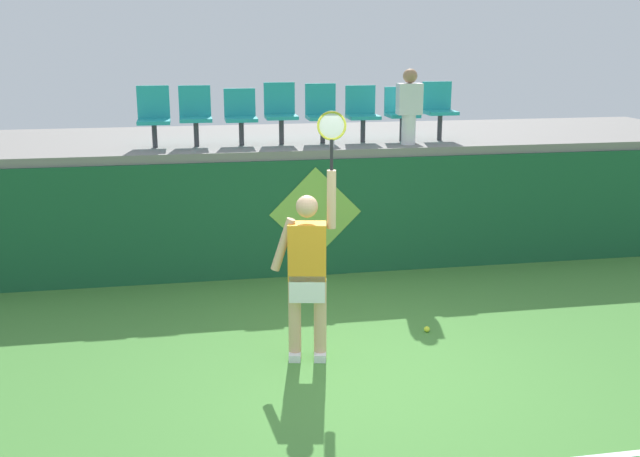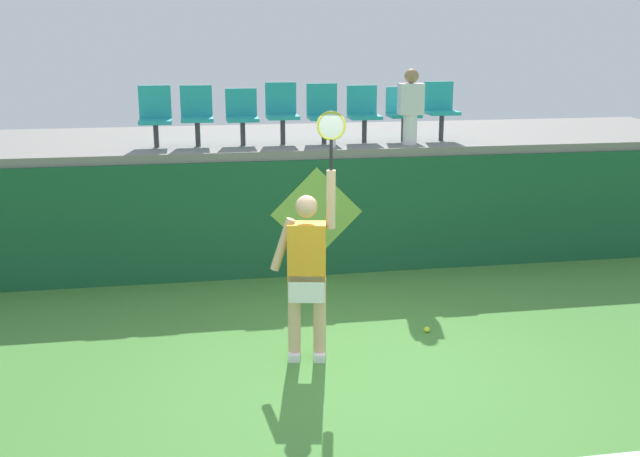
# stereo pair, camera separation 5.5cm
# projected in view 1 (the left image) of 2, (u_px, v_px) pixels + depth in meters

# --- Properties ---
(ground_plane) EXTENTS (40.00, 40.00, 0.00)m
(ground_plane) POSITION_uv_depth(u_px,v_px,m) (365.00, 376.00, 7.21)
(ground_plane) COLOR #478438
(court_back_wall) EXTENTS (13.17, 0.20, 1.62)m
(court_back_wall) POSITION_uv_depth(u_px,v_px,m) (310.00, 217.00, 10.11)
(court_back_wall) COLOR #195633
(court_back_wall) RESTS_ON ground_plane
(spectator_platform) EXTENTS (13.17, 3.10, 0.12)m
(spectator_platform) POSITION_uv_depth(u_px,v_px,m) (293.00, 139.00, 11.32)
(spectator_platform) COLOR gray
(spectator_platform) RESTS_ON court_back_wall
(tennis_player) EXTENTS (0.75, 0.33, 2.54)m
(tennis_player) POSITION_uv_depth(u_px,v_px,m) (308.00, 269.00, 7.37)
(tennis_player) COLOR white
(tennis_player) RESTS_ON ground_plane
(tennis_ball) EXTENTS (0.07, 0.07, 0.07)m
(tennis_ball) POSITION_uv_depth(u_px,v_px,m) (427.00, 329.00, 8.27)
(tennis_ball) COLOR #D1E533
(tennis_ball) RESTS_ON ground_plane
(water_bottle) EXTENTS (0.07, 0.07, 0.24)m
(water_bottle) POSITION_uv_depth(u_px,v_px,m) (332.00, 139.00, 10.08)
(water_bottle) COLOR white
(water_bottle) RESTS_ON spectator_platform
(stadium_chair_0) EXTENTS (0.44, 0.42, 0.83)m
(stadium_chair_0) POSITION_uv_depth(u_px,v_px,m) (154.00, 115.00, 10.08)
(stadium_chair_0) COLOR #38383D
(stadium_chair_0) RESTS_ON spectator_platform
(stadium_chair_1) EXTENTS (0.44, 0.42, 0.82)m
(stadium_chair_1) POSITION_uv_depth(u_px,v_px,m) (195.00, 113.00, 10.17)
(stadium_chair_1) COLOR #38383D
(stadium_chair_1) RESTS_ON spectator_platform
(stadium_chair_2) EXTENTS (0.44, 0.42, 0.77)m
(stadium_chair_2) POSITION_uv_depth(u_px,v_px,m) (241.00, 114.00, 10.28)
(stadium_chair_2) COLOR #38383D
(stadium_chair_2) RESTS_ON spectator_platform
(stadium_chair_3) EXTENTS (0.44, 0.42, 0.85)m
(stadium_chair_3) POSITION_uv_depth(u_px,v_px,m) (280.00, 110.00, 10.37)
(stadium_chair_3) COLOR #38383D
(stadium_chair_3) RESTS_ON spectator_platform
(stadium_chair_4) EXTENTS (0.44, 0.42, 0.83)m
(stadium_chair_4) POSITION_uv_depth(u_px,v_px,m) (322.00, 111.00, 10.48)
(stadium_chair_4) COLOR #38383D
(stadium_chair_4) RESTS_ON spectator_platform
(stadium_chair_5) EXTENTS (0.44, 0.42, 0.80)m
(stadium_chair_5) POSITION_uv_depth(u_px,v_px,m) (362.00, 111.00, 10.58)
(stadium_chair_5) COLOR #38383D
(stadium_chair_5) RESTS_ON spectator_platform
(stadium_chair_6) EXTENTS (0.44, 0.42, 0.77)m
(stadium_chair_6) POSITION_uv_depth(u_px,v_px,m) (401.00, 111.00, 10.68)
(stadium_chair_6) COLOR #38383D
(stadium_chair_6) RESTS_ON spectator_platform
(stadium_chair_7) EXTENTS (0.44, 0.42, 0.84)m
(stadium_chair_7) POSITION_uv_depth(u_px,v_px,m) (439.00, 107.00, 10.77)
(stadium_chair_7) COLOR #38383D
(stadium_chair_7) RESTS_ON spectator_platform
(spectator_0) EXTENTS (0.34, 0.20, 1.05)m
(spectator_0) POSITION_uv_depth(u_px,v_px,m) (409.00, 105.00, 10.28)
(spectator_0) COLOR white
(spectator_0) RESTS_ON spectator_platform
(wall_signage_mount) EXTENTS (1.27, 0.01, 1.53)m
(wall_signage_mount) POSITION_uv_depth(u_px,v_px,m) (316.00, 275.00, 10.23)
(wall_signage_mount) COLOR #195633
(wall_signage_mount) RESTS_ON ground_plane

